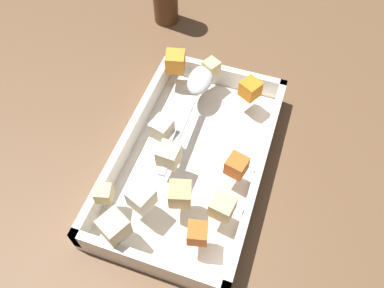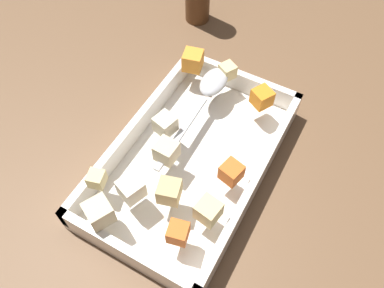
% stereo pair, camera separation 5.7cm
% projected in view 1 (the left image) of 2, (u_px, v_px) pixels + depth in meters
% --- Properties ---
extents(ground_plane, '(4.00, 4.00, 0.00)m').
position_uv_depth(ground_plane, '(183.00, 173.00, 0.62)').
color(ground_plane, brown).
extents(baking_dish, '(0.37, 0.22, 0.05)m').
position_uv_depth(baking_dish, '(192.00, 161.00, 0.61)').
color(baking_dish, white).
rests_on(baking_dish, ground_plane).
extents(carrot_chunk_corner_ne, '(0.03, 0.03, 0.03)m').
position_uv_depth(carrot_chunk_corner_ne, '(236.00, 168.00, 0.55)').
color(carrot_chunk_corner_ne, orange).
rests_on(carrot_chunk_corner_ne, baking_dish).
extents(carrot_chunk_corner_sw, '(0.04, 0.04, 0.03)m').
position_uv_depth(carrot_chunk_corner_sw, '(175.00, 61.00, 0.66)').
color(carrot_chunk_corner_sw, orange).
rests_on(carrot_chunk_corner_sw, baking_dish).
extents(carrot_chunk_near_spoon, '(0.03, 0.03, 0.03)m').
position_uv_depth(carrot_chunk_near_spoon, '(198.00, 233.00, 0.49)').
color(carrot_chunk_near_spoon, orange).
rests_on(carrot_chunk_near_spoon, baking_dish).
extents(carrot_chunk_near_left, '(0.04, 0.04, 0.03)m').
position_uv_depth(carrot_chunk_near_left, '(250.00, 89.00, 0.63)').
color(carrot_chunk_near_left, orange).
rests_on(carrot_chunk_near_left, baking_dish).
extents(potato_chunk_near_right, '(0.04, 0.04, 0.03)m').
position_uv_depth(potato_chunk_near_right, '(180.00, 194.00, 0.52)').
color(potato_chunk_near_right, tan).
rests_on(potato_chunk_near_right, baking_dish).
extents(potato_chunk_far_left, '(0.04, 0.04, 0.03)m').
position_uv_depth(potato_chunk_far_left, '(114.00, 227.00, 0.49)').
color(potato_chunk_far_left, beige).
rests_on(potato_chunk_far_left, baking_dish).
extents(potato_chunk_front_center, '(0.03, 0.03, 0.02)m').
position_uv_depth(potato_chunk_front_center, '(211.00, 67.00, 0.66)').
color(potato_chunk_front_center, '#E0CC89').
rests_on(potato_chunk_front_center, baking_dish).
extents(potato_chunk_far_right, '(0.04, 0.04, 0.03)m').
position_uv_depth(potato_chunk_far_right, '(162.00, 128.00, 0.58)').
color(potato_chunk_far_right, beige).
rests_on(potato_chunk_far_right, baking_dish).
extents(potato_chunk_corner_se, '(0.03, 0.03, 0.03)m').
position_uv_depth(potato_chunk_corner_se, '(169.00, 155.00, 0.56)').
color(potato_chunk_corner_se, beige).
rests_on(potato_chunk_corner_se, baking_dish).
extents(potato_chunk_under_handle, '(0.03, 0.03, 0.02)m').
position_uv_depth(potato_chunk_under_handle, '(104.00, 193.00, 0.53)').
color(potato_chunk_under_handle, '#E0CC89').
rests_on(potato_chunk_under_handle, baking_dish).
extents(potato_chunk_corner_nw, '(0.03, 0.03, 0.03)m').
position_uv_depth(potato_chunk_corner_nw, '(223.00, 207.00, 0.51)').
color(potato_chunk_corner_nw, '#E0CC89').
rests_on(potato_chunk_corner_nw, baking_dish).
extents(parsnip_chunk_heap_side, '(0.04, 0.04, 0.03)m').
position_uv_depth(parsnip_chunk_heap_side, '(141.00, 198.00, 0.52)').
color(parsnip_chunk_heap_side, silver).
rests_on(parsnip_chunk_heap_side, baking_dish).
extents(serving_spoon, '(0.22, 0.04, 0.02)m').
position_uv_depth(serving_spoon, '(198.00, 86.00, 0.64)').
color(serving_spoon, silver).
rests_on(serving_spoon, baking_dish).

